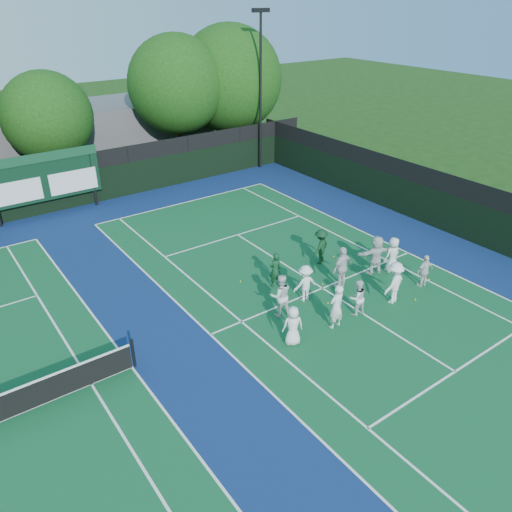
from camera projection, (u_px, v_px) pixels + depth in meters
ground at (339, 299)px, 20.20m from camera, size 120.00×120.00×0.00m
court_apron at (198, 340)px, 17.82m from camera, size 34.00×32.00×0.01m
near_court at (322, 288)px, 20.91m from camera, size 11.05×23.85×0.01m
back_fence at (63, 186)px, 27.93m from camera, size 34.00×0.08×3.00m
divider_fence_right at (458, 210)px, 24.92m from camera, size 0.08×32.00×3.00m
scoreboard at (43, 178)px, 26.72m from camera, size 6.00×0.21×3.55m
clubhouse at (84, 135)px, 35.43m from camera, size 18.00×6.00×4.00m
light_pole_right at (261, 74)px, 32.36m from camera, size 1.20×0.30×10.12m
tree_c at (50, 119)px, 29.54m from camera, size 5.29×5.29×7.13m
tree_d at (178, 87)px, 33.51m from camera, size 6.50×6.50×8.77m
tree_e at (231, 81)px, 35.71m from camera, size 7.45×7.45×9.24m
tennis_ball_0 at (328, 303)px, 19.87m from camera, size 0.07×0.07×0.07m
tennis_ball_1 at (323, 284)px, 21.14m from camera, size 0.07×0.07×0.07m
tennis_ball_2 at (415, 299)px, 20.10m from camera, size 0.07×0.07×0.07m
tennis_ball_3 at (240, 281)px, 21.35m from camera, size 0.07×0.07×0.07m
tennis_ball_4 at (334, 257)px, 23.35m from camera, size 0.07×0.07×0.07m
tennis_ball_5 at (429, 279)px, 21.51m from camera, size 0.07×0.07×0.07m
player_front_0 at (293, 326)px, 17.31m from camera, size 0.87×0.73×1.51m
player_front_1 at (336, 307)px, 18.12m from camera, size 0.67×0.46×1.78m
player_front_2 at (357, 297)px, 18.94m from camera, size 0.81×0.69×1.48m
player_front_3 at (394, 283)px, 19.61m from camera, size 1.25×0.86×1.77m
player_front_4 at (425, 271)px, 20.76m from camera, size 0.89×0.47×1.46m
player_back_0 at (280, 295)px, 18.82m from camera, size 1.03×0.93×1.74m
player_back_1 at (305, 283)px, 19.77m from camera, size 1.07×0.69×1.56m
player_back_2 at (342, 268)px, 20.57m from camera, size 1.15×0.58×1.88m
player_back_3 at (376, 255)px, 21.68m from camera, size 1.73×0.96×1.78m
player_back_4 at (392, 255)px, 21.85m from camera, size 0.82×0.56×1.62m
coach_left at (275, 270)px, 20.72m from camera, size 0.61×0.43×1.56m
coach_right at (321, 247)px, 22.49m from camera, size 1.21×0.92×1.66m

